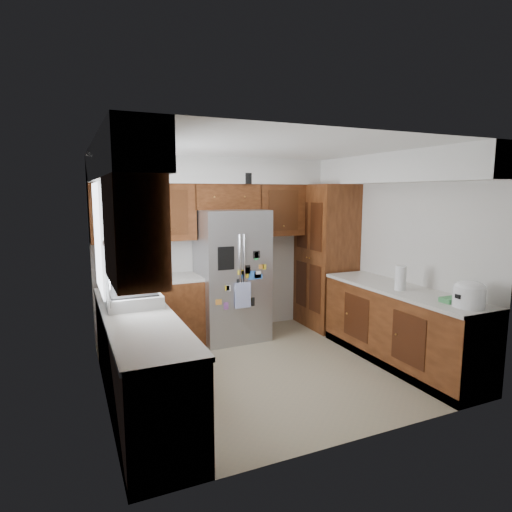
# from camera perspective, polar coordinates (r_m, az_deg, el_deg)

# --- Properties ---
(floor) EXTENTS (3.60, 3.60, 0.00)m
(floor) POSITION_cam_1_polar(r_m,az_deg,el_deg) (5.15, 1.77, -14.80)
(floor) COLOR gray
(floor) RESTS_ON ground
(room_shell) EXTENTS (3.64, 3.24, 2.52)m
(room_shell) POSITION_cam_1_polar(r_m,az_deg,el_deg) (5.02, -1.04, 6.06)
(room_shell) COLOR beige
(room_shell) RESTS_ON ground
(left_counter_run) EXTENTS (1.36, 3.20, 0.92)m
(left_counter_run) POSITION_cam_1_polar(r_m,az_deg,el_deg) (4.63, -14.07, -12.08)
(left_counter_run) COLOR #3F1D0C
(left_counter_run) RESTS_ON ground
(right_counter_run) EXTENTS (0.63, 2.25, 0.92)m
(right_counter_run) POSITION_cam_1_polar(r_m,az_deg,el_deg) (5.44, 18.66, -9.23)
(right_counter_run) COLOR #3F1D0C
(right_counter_run) RESTS_ON ground
(pantry) EXTENTS (0.60, 0.90, 2.15)m
(pantry) POSITION_cam_1_polar(r_m,az_deg,el_deg) (6.54, 9.29, -0.06)
(pantry) COLOR #3F1D0C
(pantry) RESTS_ON ground
(fridge) EXTENTS (0.90, 0.79, 1.80)m
(fridge) POSITION_cam_1_polar(r_m,az_deg,el_deg) (5.94, -3.24, -2.53)
(fridge) COLOR gray
(fridge) RESTS_ON ground
(bridge_cabinet) EXTENTS (0.96, 0.34, 0.35)m
(bridge_cabinet) POSITION_cam_1_polar(r_m,az_deg,el_deg) (6.05, -4.10, 7.89)
(bridge_cabinet) COLOR #3F1D0C
(bridge_cabinet) RESTS_ON fridge
(fridge_top_items) EXTENTS (0.93, 0.31, 0.30)m
(fridge_top_items) POSITION_cam_1_polar(r_m,az_deg,el_deg) (5.94, -5.21, 10.85)
(fridge_top_items) COLOR #123898
(fridge_top_items) RESTS_ON bridge_cabinet
(sink_assembly) EXTENTS (0.52, 0.70, 0.37)m
(sink_assembly) POSITION_cam_1_polar(r_m,az_deg,el_deg) (4.51, -16.22, -5.27)
(sink_assembly) COLOR silver
(sink_assembly) RESTS_ON left_counter_run
(left_counter_clutter) EXTENTS (0.37, 0.93, 0.38)m
(left_counter_clutter) POSITION_cam_1_polar(r_m,az_deg,el_deg) (5.22, -17.19, -2.77)
(left_counter_clutter) COLOR black
(left_counter_clutter) RESTS_ON left_counter_run
(rice_cooker) EXTENTS (0.31, 0.30, 0.27)m
(rice_cooker) POSITION_cam_1_polar(r_m,az_deg,el_deg) (4.68, 26.54, -4.46)
(rice_cooker) COLOR white
(rice_cooker) RESTS_ON right_counter_run
(paper_towel) EXTENTS (0.12, 0.12, 0.28)m
(paper_towel) POSITION_cam_1_polar(r_m,az_deg,el_deg) (5.18, 18.72, -2.79)
(paper_towel) COLOR white
(paper_towel) RESTS_ON right_counter_run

